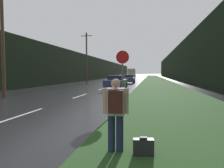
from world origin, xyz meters
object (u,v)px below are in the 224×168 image
at_px(car_passing_far, 129,79).
at_px(delivery_truck, 132,73).
at_px(hitchhiker_with_backpack, 116,110).
at_px(stop_sign, 122,73).
at_px(car_oncoming, 116,78).
at_px(car_passing_near, 116,82).
at_px(suitcase, 143,147).

xyz_separation_m(car_passing_far, delivery_truck, (-3.57, 44.51, 1.01)).
bearing_deg(hitchhiker_with_backpack, delivery_truck, 86.34).
height_order(stop_sign, car_oncoming, stop_sign).
bearing_deg(car_passing_far, hitchhiker_with_backpack, 95.40).
xyz_separation_m(stop_sign, car_passing_near, (-2.01, 10.07, -0.98)).
relative_size(suitcase, delivery_truck, 0.06).
xyz_separation_m(hitchhiker_with_backpack, delivery_truck, (-6.25, 72.83, 0.83)).
height_order(suitcase, car_oncoming, car_oncoming).
relative_size(suitcase, car_passing_far, 0.11).
bearing_deg(delivery_truck, suitcase, -84.63).
bearing_deg(car_passing_near, hitchhiker_with_backpack, 99.51).
relative_size(hitchhiker_with_backpack, car_passing_near, 0.38).
relative_size(stop_sign, delivery_truck, 0.37).
xyz_separation_m(stop_sign, car_passing_far, (-2.01, 22.40, -1.00)).
relative_size(car_oncoming, delivery_truck, 0.53).
xyz_separation_m(car_oncoming, delivery_truck, (-0.00, 35.48, 1.02)).
xyz_separation_m(stop_sign, suitcase, (1.26, -5.97, -1.56)).
relative_size(hitchhiker_with_backpack, car_oncoming, 0.39).
relative_size(hitchhiker_with_backpack, delivery_truck, 0.21).
relative_size(stop_sign, suitcase, 6.45).
height_order(hitchhiker_with_backpack, car_passing_far, hitchhiker_with_backpack).
relative_size(stop_sign, car_passing_far, 0.71).
distance_m(hitchhiker_with_backpack, suitcase, 0.96).
bearing_deg(car_passing_far, car_oncoming, -68.42).
xyz_separation_m(stop_sign, delivery_truck, (-5.58, 66.91, 0.01)).
height_order(suitcase, delivery_truck, delivery_truck).
height_order(car_passing_near, delivery_truck, delivery_truck).
relative_size(car_passing_near, delivery_truck, 0.55).
xyz_separation_m(car_passing_near, car_oncoming, (-3.57, 21.36, -0.03)).
xyz_separation_m(hitchhiker_with_backpack, car_passing_far, (-2.68, 28.32, -0.18)).
relative_size(stop_sign, car_passing_near, 0.67).
bearing_deg(car_passing_near, stop_sign, 101.31).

